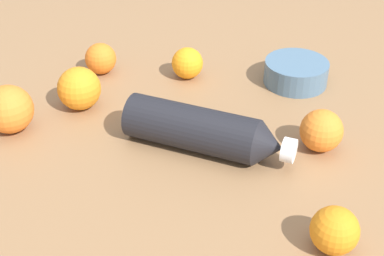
% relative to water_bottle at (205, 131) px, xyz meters
% --- Properties ---
extents(ground_plane, '(2.40, 2.40, 0.00)m').
position_rel_water_bottle_xyz_m(ground_plane, '(-0.02, 0.01, -0.04)').
color(ground_plane, olive).
extents(water_bottle, '(0.28, 0.18, 0.07)m').
position_rel_water_bottle_xyz_m(water_bottle, '(0.00, 0.00, 0.00)').
color(water_bottle, black).
rests_on(water_bottle, ground_plane).
extents(orange_0, '(0.08, 0.08, 0.08)m').
position_rel_water_bottle_xyz_m(orange_0, '(0.22, -0.15, 0.00)').
color(orange_0, orange).
rests_on(orange_0, ground_plane).
extents(orange_1, '(0.06, 0.06, 0.06)m').
position_rel_water_bottle_xyz_m(orange_1, '(0.19, -0.28, -0.01)').
color(orange_1, orange).
rests_on(orange_1, ground_plane).
extents(orange_2, '(0.06, 0.06, 0.06)m').
position_rel_water_bottle_xyz_m(orange_2, '(0.02, -0.25, -0.01)').
color(orange_2, orange).
rests_on(orange_2, ground_plane).
extents(orange_3, '(0.08, 0.08, 0.08)m').
position_rel_water_bottle_xyz_m(orange_3, '(0.33, -0.08, 0.00)').
color(orange_3, orange).
rests_on(orange_3, ground_plane).
extents(orange_4, '(0.06, 0.06, 0.06)m').
position_rel_water_bottle_xyz_m(orange_4, '(-0.15, 0.23, -0.00)').
color(orange_4, orange).
rests_on(orange_4, ground_plane).
extents(orange_5, '(0.07, 0.07, 0.07)m').
position_rel_water_bottle_xyz_m(orange_5, '(-0.19, 0.00, -0.00)').
color(orange_5, orange).
rests_on(orange_5, ground_plane).
extents(ceramic_bowl, '(0.12, 0.12, 0.05)m').
position_rel_water_bottle_xyz_m(ceramic_bowl, '(-0.20, -0.21, -0.01)').
color(ceramic_bowl, slate).
rests_on(ceramic_bowl, ground_plane).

